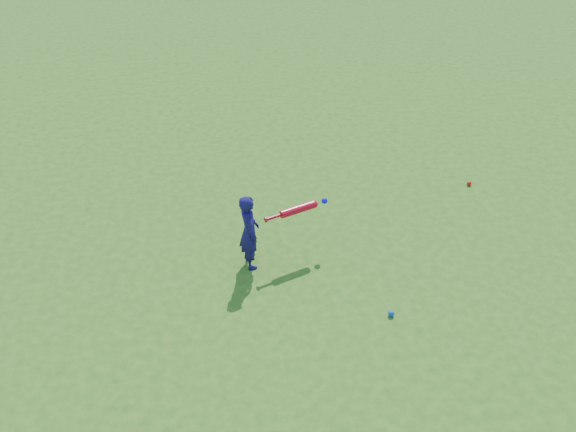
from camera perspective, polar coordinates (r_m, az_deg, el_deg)
The scene contains 5 objects.
ground at distance 7.86m, azimuth -6.58°, elevation -2.45°, with size 80.00×80.00×0.00m, color #2D5F16.
child at distance 7.23m, azimuth -3.47°, elevation -1.39°, with size 0.35×0.23×0.95m, color #16104C.
ground_ball_red at distance 9.19m, azimuth 15.81°, elevation 2.81°, with size 0.06×0.06×0.06m, color red.
ground_ball_blue at distance 6.96m, azimuth 9.15°, elevation -8.56°, with size 0.06×0.06×0.06m, color blue.
bat_swing at distance 7.35m, azimuth 1.12°, elevation 0.67°, with size 0.78×0.33×0.09m.
Camera 1 is at (-0.05, -6.17, 4.87)m, focal length 40.00 mm.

